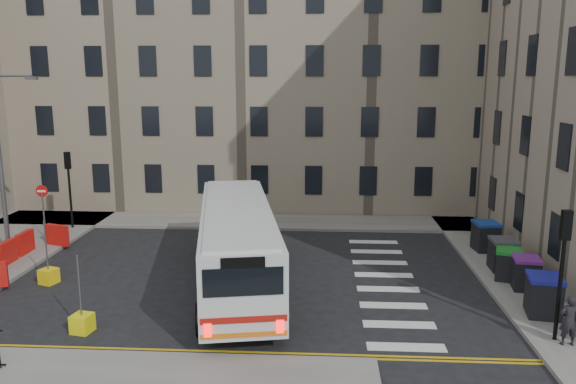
# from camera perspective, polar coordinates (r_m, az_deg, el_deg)

# --- Properties ---
(ground) EXTENTS (120.00, 120.00, 0.00)m
(ground) POSITION_cam_1_polar(r_m,az_deg,el_deg) (23.48, -0.06, -8.57)
(ground) COLOR black
(ground) RESTS_ON ground
(pavement_north) EXTENTS (36.00, 3.20, 0.15)m
(pavement_north) POSITION_cam_1_polar(r_m,az_deg,el_deg) (32.47, -9.78, -2.89)
(pavement_north) COLOR slate
(pavement_north) RESTS_ON ground
(pavement_east) EXTENTS (2.40, 26.00, 0.15)m
(pavement_east) POSITION_cam_1_polar(r_m,az_deg,el_deg) (28.27, 19.07, -5.55)
(pavement_east) COLOR slate
(pavement_east) RESTS_ON ground
(terrace_north) EXTENTS (38.30, 10.80, 17.20)m
(terrace_north) POSITION_cam_1_polar(r_m,az_deg,el_deg) (38.42, -9.35, 12.21)
(terrace_north) COLOR gray
(terrace_north) RESTS_ON ground
(traffic_light_east) EXTENTS (0.28, 0.22, 4.10)m
(traffic_light_east) POSITION_cam_1_polar(r_m,az_deg,el_deg) (18.78, 26.16, -5.78)
(traffic_light_east) COLOR black
(traffic_light_east) RESTS_ON pavement_east
(traffic_light_nw) EXTENTS (0.28, 0.22, 4.10)m
(traffic_light_nw) POSITION_cam_1_polar(r_m,az_deg,el_deg) (31.90, -21.37, 1.35)
(traffic_light_nw) COLOR black
(traffic_light_nw) RESTS_ON pavement_west
(streetlamp) EXTENTS (0.50, 0.22, 8.14)m
(streetlamp) POSITION_cam_1_polar(r_m,az_deg,el_deg) (28.21, -27.21, 2.65)
(streetlamp) COLOR #595B5E
(streetlamp) RESTS_ON pavement_west
(no_entry_north) EXTENTS (0.60, 0.08, 3.00)m
(no_entry_north) POSITION_cam_1_polar(r_m,az_deg,el_deg) (30.49, -23.66, -0.79)
(no_entry_north) COLOR #595B5E
(no_entry_north) RESTS_ON pavement_west
(roadworks_barriers) EXTENTS (1.66, 6.26, 1.00)m
(roadworks_barriers) POSITION_cam_1_polar(r_m,az_deg,el_deg) (27.11, -25.97, -5.55)
(roadworks_barriers) COLOR red
(roadworks_barriers) RESTS_ON pavement_west
(bus) EXTENTS (4.70, 11.87, 3.15)m
(bus) POSITION_cam_1_polar(r_m,az_deg,el_deg) (21.90, -5.22, -5.10)
(bus) COLOR silver
(bus) RESTS_ON ground
(wheelie_bin_a) EXTENTS (1.30, 1.43, 1.39)m
(wheelie_bin_a) POSITION_cam_1_polar(r_m,az_deg,el_deg) (21.16, 24.54, -9.52)
(wheelie_bin_a) COLOR black
(wheelie_bin_a) RESTS_ON pavement_east
(wheelie_bin_b) EXTENTS (1.14, 1.26, 1.24)m
(wheelie_bin_b) POSITION_cam_1_polar(r_m,az_deg,el_deg) (23.42, 22.99, -7.57)
(wheelie_bin_b) COLOR black
(wheelie_bin_b) RESTS_ON pavement_east
(wheelie_bin_c) EXTENTS (1.27, 1.36, 1.23)m
(wheelie_bin_c) POSITION_cam_1_polar(r_m,az_deg,el_deg) (24.24, 21.45, -6.83)
(wheelie_bin_c) COLOR black
(wheelie_bin_c) RESTS_ON pavement_east
(wheelie_bin_d) EXTENTS (1.07, 1.23, 1.33)m
(wheelie_bin_d) POSITION_cam_1_polar(r_m,az_deg,el_deg) (25.27, 21.00, -5.93)
(wheelie_bin_d) COLOR black
(wheelie_bin_d) RESTS_ON pavement_east
(wheelie_bin_e) EXTENTS (1.17, 1.31, 1.35)m
(wheelie_bin_e) POSITION_cam_1_polar(r_m,az_deg,el_deg) (27.79, 19.44, -4.24)
(wheelie_bin_e) COLOR black
(wheelie_bin_e) RESTS_ON pavement_east
(pedestrian) EXTENTS (0.58, 0.39, 1.57)m
(pedestrian) POSITION_cam_1_polar(r_m,az_deg,el_deg) (19.20, 26.64, -11.59)
(pedestrian) COLOR black
(pedestrian) RESTS_ON pavement_east
(bollard_yellow) EXTENTS (0.76, 0.76, 0.60)m
(bollard_yellow) POSITION_cam_1_polar(r_m,az_deg,el_deg) (24.58, -23.13, -7.86)
(bollard_yellow) COLOR yellow
(bollard_yellow) RESTS_ON ground
(bollard_chevron) EXTENTS (0.70, 0.70, 0.60)m
(bollard_chevron) POSITION_cam_1_polar(r_m,az_deg,el_deg) (19.73, -20.17, -12.41)
(bollard_chevron) COLOR yellow
(bollard_chevron) RESTS_ON ground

